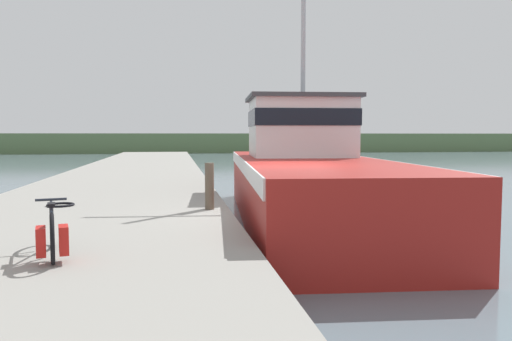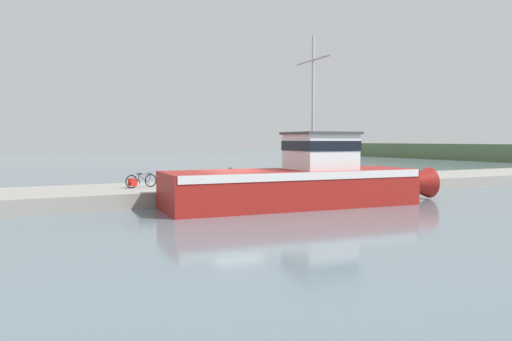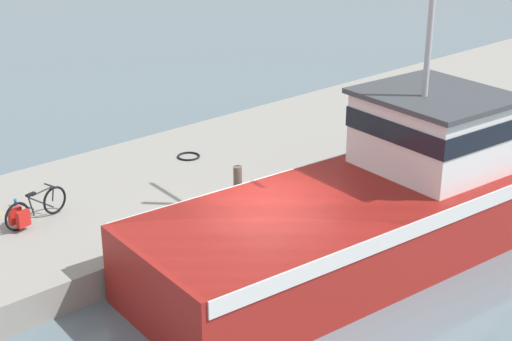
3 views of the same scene
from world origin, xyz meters
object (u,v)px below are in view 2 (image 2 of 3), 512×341
fishing_boat_main (303,180)px  mooring_post (231,178)px  bicycle_touring (138,181)px  water_bottle_on_curb (136,184)px  water_bottle_by_bike (127,185)px

fishing_boat_main → mooring_post: bearing=-134.7°
bicycle_touring → water_bottle_on_curb: (-1.20, 0.17, -0.26)m
mooring_post → water_bottle_by_bike: mooring_post is taller
fishing_boat_main → bicycle_touring: fishing_boat_main is taller
water_bottle_on_curb → mooring_post: bearing=47.5°
bicycle_touring → water_bottle_by_bike: size_ratio=9.03×
mooring_post → water_bottle_on_curb: bearing=-132.5°
bicycle_touring → mooring_post: size_ratio=1.65×
water_bottle_by_bike → mooring_post: bearing=52.4°
fishing_boat_main → water_bottle_on_curb: bearing=-130.7°
fishing_boat_main → water_bottle_by_bike: (-6.42, -7.05, -0.45)m
fishing_boat_main → bicycle_touring: 8.61m
bicycle_touring → mooring_post: 4.85m
bicycle_touring → water_bottle_by_bike: bearing=-174.5°
mooring_post → water_bottle_by_bike: size_ratio=5.48×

